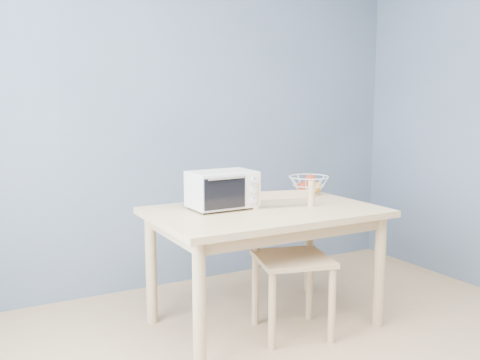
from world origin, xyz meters
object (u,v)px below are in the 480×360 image
dining_table (265,225)px  toaster_oven (220,189)px  fruit_basket (308,184)px  dining_chair (290,260)px

dining_table → toaster_oven: (-0.24, 0.14, 0.23)m
toaster_oven → fruit_basket: bearing=11.1°
toaster_oven → fruit_basket: 0.82m
fruit_basket → dining_chair: size_ratio=0.32×
toaster_oven → dining_table: bearing=-30.0°
dining_table → toaster_oven: toaster_oven is taller
dining_table → fruit_basket: 0.66m
dining_table → toaster_oven: bearing=151.0°
dining_table → fruit_basket: (0.55, 0.31, 0.17)m
dining_table → dining_chair: dining_chair is taller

